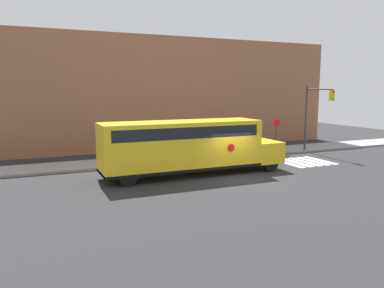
# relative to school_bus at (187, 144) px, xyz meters

# --- Properties ---
(ground_plane) EXTENTS (60.00, 60.00, 0.00)m
(ground_plane) POSITION_rel_school_bus_xyz_m (2.26, -1.52, -1.83)
(ground_plane) COLOR #28282B
(sidewalk_strip) EXTENTS (44.00, 3.00, 0.15)m
(sidewalk_strip) POSITION_rel_school_bus_xyz_m (2.26, 4.98, -1.75)
(sidewalk_strip) COLOR gray
(sidewalk_strip) RESTS_ON ground
(building_backdrop) EXTENTS (32.00, 4.00, 9.34)m
(building_backdrop) POSITION_rel_school_bus_xyz_m (2.26, 11.48, 2.84)
(building_backdrop) COLOR #935B42
(building_backdrop) RESTS_ON ground
(crosswalk_stripes) EXTENTS (3.30, 3.20, 0.01)m
(crosswalk_stripes) POSITION_rel_school_bus_xyz_m (9.06, 0.48, -1.82)
(crosswalk_stripes) COLOR white
(crosswalk_stripes) RESTS_ON ground
(school_bus) EXTENTS (11.09, 2.57, 3.19)m
(school_bus) POSITION_rel_school_bus_xyz_m (0.00, 0.00, 0.00)
(school_bus) COLOR yellow
(school_bus) RESTS_ON ground
(stop_sign) EXTENTS (0.64, 0.10, 2.74)m
(stop_sign) POSITION_rel_school_bus_xyz_m (9.35, 4.23, -0.05)
(stop_sign) COLOR #38383A
(stop_sign) RESTS_ON ground
(traffic_light) EXTENTS (0.28, 2.93, 5.26)m
(traffic_light) POSITION_rel_school_bus_xyz_m (12.02, 3.05, 1.65)
(traffic_light) COLOR #38383A
(traffic_light) RESTS_ON ground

